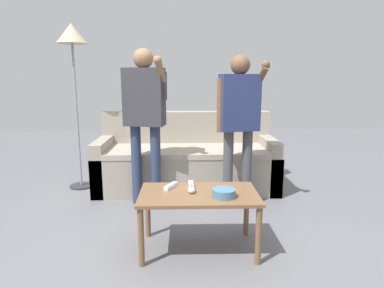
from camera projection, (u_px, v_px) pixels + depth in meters
The scene contains 10 objects.
ground_plane at pixel (179, 247), 2.62m from camera, with size 12.00×12.00×0.00m, color slate.
couch at pixel (187, 161), 4.03m from camera, with size 2.10×0.84×0.89m.
coffee_table at pixel (199, 201), 2.52m from camera, with size 0.89×0.52×0.46m.
snack_bowl at pixel (224, 193), 2.41m from camera, with size 0.17×0.17×0.06m, color teal.
game_remote_nunchuk at pixel (192, 190), 2.50m from camera, with size 0.06×0.09×0.05m.
floor_lamp at pixel (72, 46), 3.76m from camera, with size 0.35×0.35×1.91m.
player_right at pixel (239, 114), 3.27m from camera, with size 0.47×0.30×1.52m.
player_left at pixel (145, 109), 3.35m from camera, with size 0.46×0.41×1.59m.
game_remote_wand_near at pixel (171, 186), 2.61m from camera, with size 0.11×0.16×0.03m.
game_remote_wand_far at pixel (191, 185), 2.64m from camera, with size 0.04×0.16×0.03m.
Camera 1 is at (0.04, -2.41, 1.31)m, focal length 31.18 mm.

